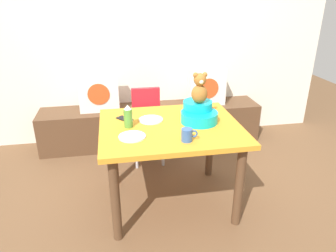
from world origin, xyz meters
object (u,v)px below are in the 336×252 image
Objects in this scene: highchair at (147,116)px; teddy_bear at (200,89)px; dinner_plate_far at (151,120)px; ketchup_bottle at (128,117)px; cell_phone at (125,119)px; infant_seat_teal at (199,113)px; pillow_floral_right at (207,87)px; coffee_mug at (187,135)px; pillow_floral_left at (99,92)px; dining_table at (170,138)px; dinner_plate_near at (132,136)px.

highchair is 0.95m from teddy_bear.
highchair is 0.69m from dinner_plate_far.
ketchup_bottle is 1.28× the size of cell_phone.
ketchup_bottle is at bearing -178.29° from infant_seat_teal.
coffee_mug is at bearing -111.84° from pillow_floral_right.
teddy_bear is at bearing -90.00° from infant_seat_teal.
ketchup_bottle is at bearing -77.24° from pillow_floral_left.
pillow_floral_right is at bearing 68.16° from coffee_mug.
coffee_mug is (0.07, -0.30, 0.16)m from dining_table.
cell_phone is at bearing 95.82° from dinner_plate_near.
teddy_bear is at bearing -110.12° from pillow_floral_right.
ketchup_bottle reaches higher than dinner_plate_near.
dinner_plate_near is at bearing -86.02° from ketchup_bottle.
dinner_plate_near is at bearing -102.96° from highchair.
coffee_mug is 0.48m from dinner_plate_far.
dining_table is at bearing -4.03° from ketchup_bottle.
dining_table is (0.60, -1.19, -0.05)m from pillow_floral_left.
cell_phone is at bearing 163.83° from dinner_plate_far.
dining_table is at bearing -170.59° from infant_seat_teal.
highchair is at bearing -151.49° from pillow_floral_right.
pillow_floral_left is at bearing 116.53° from dining_table.
ketchup_bottle is (-1.00, -1.17, 0.15)m from pillow_floral_right.
dining_table is at bearing 28.22° from dinner_plate_near.
pillow_floral_right is 1.76× the size of teddy_bear.
infant_seat_teal is at bearing -110.12° from pillow_floral_right.
pillow_floral_right and infant_seat_teal have the same top height.
pillow_floral_left is 1.33× the size of infant_seat_teal.
dinner_plate_near is at bearing -78.46° from pillow_floral_left.
teddy_bear is (0.34, -0.74, 0.50)m from highchair.
pillow_floral_right is 1.27m from teddy_bear.
dinner_plate_far is (0.46, -1.06, 0.07)m from pillow_floral_left.
coffee_mug is 0.60× the size of dinner_plate_near.
pillow_floral_right is at bearing 54.19° from dinner_plate_near.
infant_seat_teal reaches higher than dinner_plate_near.
pillow_floral_left is 1.33m from dining_table.
cell_phone is (-0.25, -0.59, 0.22)m from highchair.
dinner_plate_far is at bearing -55.60° from cell_phone.
highchair reaches higher than dinner_plate_far.
coffee_mug is at bearing -39.27° from ketchup_bottle.
highchair is 0.68m from cell_phone.
teddy_bear reaches higher than pillow_floral_left.
coffee_mug is (-0.18, -0.34, -0.02)m from infant_seat_teal.
pillow_floral_left is 2.38× the size of ketchup_bottle.
teddy_bear reaches higher than coffee_mug.
highchair is (-0.10, 0.78, -0.11)m from dining_table.
pillow_floral_left is at bearing 64.11° from cell_phone.
cell_phone is (-0.35, 0.19, 0.12)m from dining_table.
ketchup_bottle is 0.19m from cell_phone.
dinner_plate_near is at bearing -120.76° from dinner_plate_far.
pillow_floral_right is 2.38× the size of ketchup_bottle.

